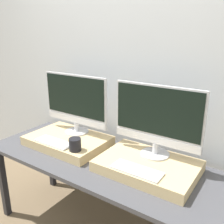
% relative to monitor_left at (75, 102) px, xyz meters
% --- Properties ---
extents(wall_back, '(8.00, 0.04, 2.60)m').
position_rel_monitor_left_xyz_m(wall_back, '(0.37, 0.25, 0.25)').
color(wall_back, silver).
rests_on(wall_back, ground_plane).
extents(workbench, '(1.85, 0.68, 0.71)m').
position_rel_monitor_left_xyz_m(workbench, '(0.37, -0.16, -0.42)').
color(workbench, '#47474C').
rests_on(workbench, ground_plane).
extents(wooden_riser_left, '(0.65, 0.45, 0.07)m').
position_rel_monitor_left_xyz_m(wooden_riser_left, '(-0.00, -0.11, -0.31)').
color(wooden_riser_left, '#D6B77F').
rests_on(wooden_riser_left, workbench).
extents(monitor_left, '(0.63, 0.20, 0.50)m').
position_rel_monitor_left_xyz_m(monitor_left, '(0.00, 0.00, 0.00)').
color(monitor_left, silver).
rests_on(monitor_left, wooden_riser_left).
extents(keyboard_left, '(0.33, 0.12, 0.01)m').
position_rel_monitor_left_xyz_m(keyboard_left, '(-0.00, -0.27, -0.27)').
color(keyboard_left, silver).
rests_on(keyboard_left, wooden_riser_left).
extents(mug, '(0.09, 0.09, 0.09)m').
position_rel_monitor_left_xyz_m(mug, '(0.22, -0.27, -0.23)').
color(mug, black).
rests_on(mug, wooden_riser_left).
extents(wooden_riser_right, '(0.65, 0.45, 0.07)m').
position_rel_monitor_left_xyz_m(wooden_riser_right, '(0.74, -0.11, -0.31)').
color(wooden_riser_right, '#D6B77F').
rests_on(wooden_riser_right, workbench).
extents(monitor_right, '(0.63, 0.20, 0.50)m').
position_rel_monitor_left_xyz_m(monitor_right, '(0.74, 0.00, 0.00)').
color(monitor_right, silver).
rests_on(monitor_right, wooden_riser_right).
extents(keyboard_right, '(0.33, 0.12, 0.01)m').
position_rel_monitor_left_xyz_m(keyboard_right, '(0.74, -0.27, -0.27)').
color(keyboard_right, silver).
rests_on(keyboard_right, wooden_riser_right).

